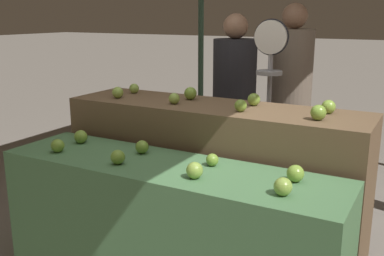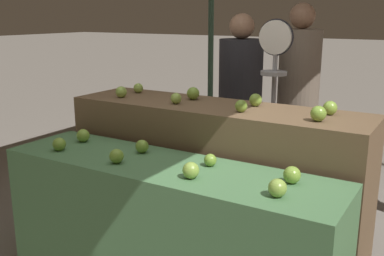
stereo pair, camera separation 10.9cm
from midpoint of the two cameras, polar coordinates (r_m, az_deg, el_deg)
display_counter_front at (r=2.72m, az=-2.22°, el=-12.75°), size 2.05×0.55×0.81m
display_counter_back at (r=3.14m, az=3.83°, el=-6.51°), size 2.05×0.55×1.05m
apple_front_0 at (r=2.91m, az=-15.48°, el=-2.00°), size 0.08×0.08×0.08m
apple_front_1 at (r=2.60m, az=-8.37°, el=-3.56°), size 0.08×0.08×0.08m
apple_front_2 at (r=2.33m, az=1.20°, el=-5.41°), size 0.09×0.09×0.09m
apple_front_3 at (r=2.16m, az=12.25°, el=-7.46°), size 0.09×0.09×0.09m
apple_front_4 at (r=3.07m, az=-12.68°, el=-0.94°), size 0.09×0.09×0.09m
apple_front_5 at (r=2.77m, az=-5.25°, el=-2.34°), size 0.08×0.08×0.08m
apple_front_6 at (r=2.53m, az=3.57°, el=-4.09°), size 0.07×0.07×0.07m
apple_front_7 at (r=2.34m, az=13.90°, el=-5.81°), size 0.09×0.09×0.09m
apple_back_0 at (r=3.29m, az=-8.04°, el=4.55°), size 0.08×0.08×0.08m
apple_back_1 at (r=3.03m, az=-1.01°, el=3.77°), size 0.07×0.07×0.07m
apple_back_2 at (r=2.79m, az=7.38°, el=2.78°), size 0.08×0.08×0.08m
apple_back_3 at (r=2.64m, az=16.90°, el=1.75°), size 0.09×0.09×0.09m
apple_back_4 at (r=3.48m, az=-5.94°, el=5.05°), size 0.07×0.07×0.07m
apple_back_5 at (r=3.18m, az=1.13°, el=4.41°), size 0.09×0.09×0.09m
apple_back_6 at (r=2.99m, az=9.13°, el=3.54°), size 0.08×0.08×0.08m
apple_back_7 at (r=2.83m, az=18.19°, el=2.43°), size 0.08×0.08×0.08m
produce_scale at (r=3.50m, az=11.25°, el=6.22°), size 0.27×0.20×1.61m
person_vendor_at_scale at (r=4.02m, az=6.92°, el=4.18°), size 0.49×0.49×1.65m
person_customer_right at (r=4.26m, az=14.09°, el=5.24°), size 0.47×0.47×1.74m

